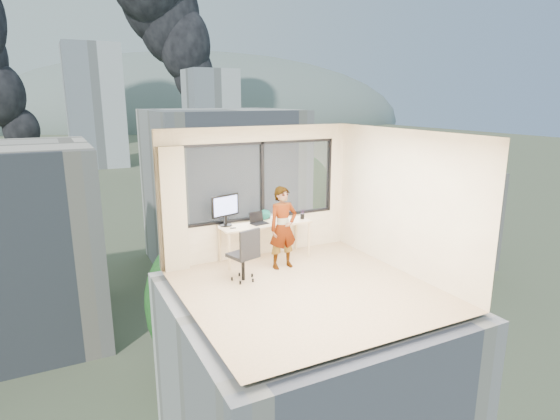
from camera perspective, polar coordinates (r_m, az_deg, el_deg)
floor at (r=7.86m, az=3.33°, el=-9.73°), size 4.00×4.00×0.01m
ceiling at (r=7.23m, az=3.62°, el=9.52°), size 4.00×4.00×0.01m
wall_front at (r=5.87m, az=13.35°, el=-4.79°), size 4.00×0.01×2.60m
wall_left at (r=6.69m, az=-11.52°, el=-2.40°), size 0.01×4.00×2.60m
wall_right at (r=8.60m, az=15.07°, el=0.98°), size 0.01×4.00×2.60m
window_wall at (r=9.16m, az=-2.54°, el=3.64°), size 3.30×0.16×1.55m
curtain at (r=8.56m, az=-13.04°, el=0.02°), size 0.45×0.14×2.30m
desk at (r=9.11m, az=-1.87°, el=-3.86°), size 1.80×0.60×0.75m
chair at (r=8.06m, az=-4.63°, el=-5.40°), size 0.62×0.62×0.98m
person at (r=8.56m, az=0.38°, el=-2.21°), size 0.58×0.39×1.55m
monitor at (r=8.79m, az=-6.80°, el=-0.01°), size 0.62×0.30×0.61m
game_console at (r=9.35m, az=-0.55°, el=-0.78°), size 0.31×0.27×0.07m
laptop at (r=8.90m, az=-2.57°, el=-1.09°), size 0.37×0.39×0.20m
cellphone at (r=8.66m, az=-5.87°, el=-2.24°), size 0.11×0.06×0.01m
pen_cup at (r=9.28m, az=2.78°, el=-0.78°), size 0.09×0.09×0.11m
handbag at (r=9.20m, az=-1.94°, el=-0.59°), size 0.30×0.22×0.21m
exterior_ground at (r=127.43m, az=-24.96°, el=4.74°), size 400.00×400.00×0.04m
near_bldg_b at (r=47.79m, az=-7.15°, el=2.62°), size 14.00×13.00×16.00m
near_bldg_c at (r=49.50m, az=17.19°, el=-1.07°), size 12.00×10.00×10.00m
far_tower_b at (r=126.78m, az=-21.98°, el=11.81°), size 13.00×13.00×30.00m
far_tower_c at (r=154.16m, az=-8.55°, el=12.06°), size 15.00×15.00×26.00m
hill_b at (r=342.72m, az=-9.29°, el=10.70°), size 300.00×220.00×96.00m
tree_b at (r=28.37m, az=-8.49°, el=-12.85°), size 7.60×7.60×9.00m
tree_c at (r=54.24m, az=2.20°, el=0.81°), size 8.40×8.40×10.00m
smoke_plume_b at (r=187.25m, az=-8.88°, el=20.92°), size 30.00×18.00×70.00m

